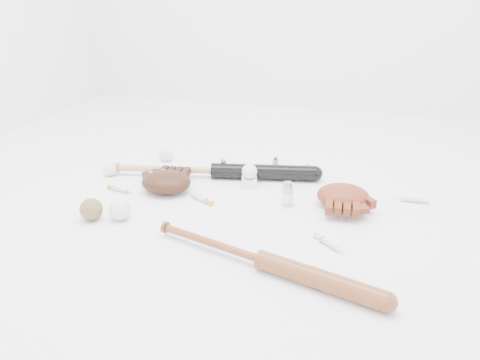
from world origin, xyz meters
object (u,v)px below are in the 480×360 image
(bat_dark, at_px, (214,171))
(bat_wood, at_px, (261,260))
(glove_dark, at_px, (166,182))
(pedestal, at_px, (249,182))

(bat_dark, xyz_separation_m, bat_wood, (0.37, -0.63, -0.00))
(glove_dark, xyz_separation_m, pedestal, (0.32, 0.15, -0.03))
(bat_wood, bearing_deg, pedestal, 124.24)
(bat_wood, height_order, glove_dark, glove_dark)
(bat_dark, distance_m, bat_wood, 0.73)
(glove_dark, bearing_deg, pedestal, 20.46)
(bat_dark, bearing_deg, pedestal, -25.43)
(bat_wood, distance_m, glove_dark, 0.67)
(bat_dark, height_order, glove_dark, glove_dark)
(pedestal, bearing_deg, bat_wood, -71.51)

